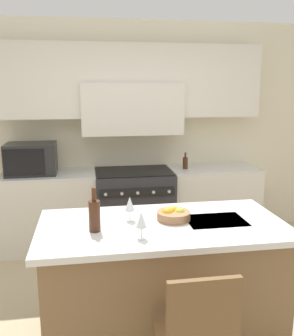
# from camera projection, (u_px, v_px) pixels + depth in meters

# --- Properties ---
(back_cabinetry) EXTENTS (10.00, 0.46, 2.70)m
(back_cabinetry) POSITION_uv_depth(u_px,v_px,m) (130.00, 114.00, 4.63)
(back_cabinetry) COLOR beige
(back_cabinetry) RESTS_ON ground_plane
(back_counter) EXTENTS (3.11, 0.62, 0.92)m
(back_counter) POSITION_uv_depth(u_px,v_px,m) (134.00, 207.00, 4.62)
(back_counter) COLOR silver
(back_counter) RESTS_ON ground_plane
(range_stove) EXTENTS (0.92, 0.70, 0.92)m
(range_stove) POSITION_uv_depth(u_px,v_px,m) (134.00, 207.00, 4.60)
(range_stove) COLOR #2D2D33
(range_stove) RESTS_ON ground_plane
(microwave) EXTENTS (0.56, 0.41, 0.36)m
(microwave) POSITION_uv_depth(u_px,v_px,m) (31.00, 159.00, 4.30)
(microwave) COLOR black
(microwave) RESTS_ON back_counter
(kitchen_island) EXTENTS (1.81, 0.91, 0.93)m
(kitchen_island) POSITION_uv_depth(u_px,v_px,m) (162.00, 281.00, 2.84)
(kitchen_island) COLOR brown
(kitchen_island) RESTS_ON ground_plane
(wine_bottle) EXTENTS (0.08, 0.08, 0.31)m
(wine_bottle) POSITION_uv_depth(u_px,v_px,m) (95.00, 215.00, 2.57)
(wine_bottle) COLOR #422314
(wine_bottle) RESTS_ON kitchen_island
(wine_glass_near) EXTENTS (0.07, 0.07, 0.19)m
(wine_glass_near) POSITION_uv_depth(u_px,v_px,m) (141.00, 220.00, 2.44)
(wine_glass_near) COLOR white
(wine_glass_near) RESTS_ON kitchen_island
(wine_glass_far) EXTENTS (0.07, 0.07, 0.19)m
(wine_glass_far) POSITION_uv_depth(u_px,v_px,m) (130.00, 204.00, 2.77)
(wine_glass_far) COLOR white
(wine_glass_far) RESTS_ON kitchen_island
(fruit_bowl) EXTENTS (0.25, 0.25, 0.10)m
(fruit_bowl) POSITION_uv_depth(u_px,v_px,m) (173.00, 215.00, 2.81)
(fruit_bowl) COLOR #996B47
(fruit_bowl) RESTS_ON kitchen_island
(oil_bottle_on_counter) EXTENTS (0.06, 0.06, 0.20)m
(oil_bottle_on_counter) POSITION_uv_depth(u_px,v_px,m) (185.00, 163.00, 4.59)
(oil_bottle_on_counter) COLOR #422314
(oil_bottle_on_counter) RESTS_ON back_counter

